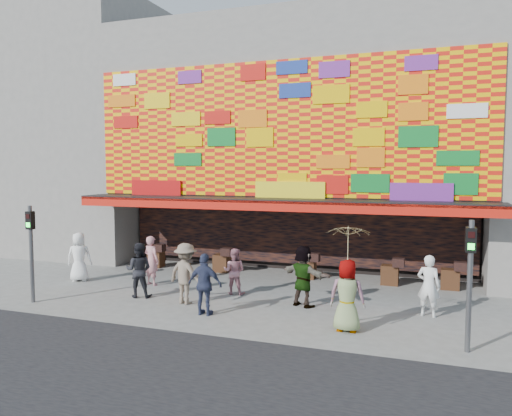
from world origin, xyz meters
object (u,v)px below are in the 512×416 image
Objects in this scene: ped_g at (347,295)px; ped_i at (234,271)px; signal_left at (31,243)px; ped_e at (205,284)px; ped_h at (429,286)px; ped_b at (151,260)px; ped_a at (79,257)px; signal_right at (470,271)px; parasol at (348,245)px; ped_d at (186,273)px; ped_f at (303,276)px; ped_c at (139,270)px.

ped_i is (-4.11, 2.52, -0.17)m from ped_g.
signal_left is 1.71× the size of ped_e.
ped_g is 1.06× the size of ped_h.
signal_left is 1.62× the size of ped_g.
ped_b is 7.83m from ped_g.
ped_g is (10.17, -2.35, 0.03)m from ped_a.
signal_left is 12.40m from signal_right.
ped_e is 0.89× the size of parasol.
signal_left is 1.61× the size of ped_d.
ped_b is at bearing -7.03° from ped_i.
parasol reaches higher than ped_b.
ped_i is (-6.92, 3.04, -1.10)m from signal_right.
parasol is at bearing 144.78° from ped_i.
ped_a is 1.02× the size of ped_e.
ped_e is 0.95× the size of ped_g.
signal_left is at bearing 7.13° from ped_e.
signal_right is 1.72× the size of ped_h.
ped_e is at bearing -1.23° from ped_g.
parasol is (1.62, -1.86, 1.28)m from ped_f.
ped_g is at bearing 169.53° from signal_right.
ped_f is (5.24, 0.73, 0.04)m from ped_c.
ped_c is at bearing 123.94° from ped_b.
ped_d is 7.09m from ped_h.
signal_right is at bearing -10.47° from parasol.
ped_f is at bearing -171.80° from ped_b.
ped_b and ped_e have the same top height.
ped_c is 6.95m from ped_g.
ped_h is at bearing 170.01° from ped_c.
ped_c reaches higher than ped_h.
signal_left is at bearing 41.36° from ped_f.
parasol is (-1.93, -2.04, 1.33)m from ped_h.
ped_i is at bearing 8.58° from ped_h.
signal_right is at bearing 152.56° from ped_i.
ped_d is at bearing 22.03° from ped_h.
signal_right is 1.62× the size of ped_g.
ped_e reaches higher than ped_i.
ped_h is at bearing -152.33° from ped_f.
ped_i is (5.48, 3.04, -1.10)m from signal_left.
ped_d is at bearing 39.69° from ped_f.
signal_left reaches higher than ped_h.
ped_a is 3.53m from ped_c.
signal_right is 5.11m from ped_f.
ped_h is at bearing 46.55° from parasol.
ped_b is at bearing -20.56° from ped_g.
signal_left reaches higher than ped_c.
ped_g reaches higher than ped_e.
ped_f reaches higher than ped_b.
signal_right is 8.06m from ped_d.
parasol is (10.17, -2.35, 1.31)m from ped_a.
ped_a reaches higher than ped_e.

